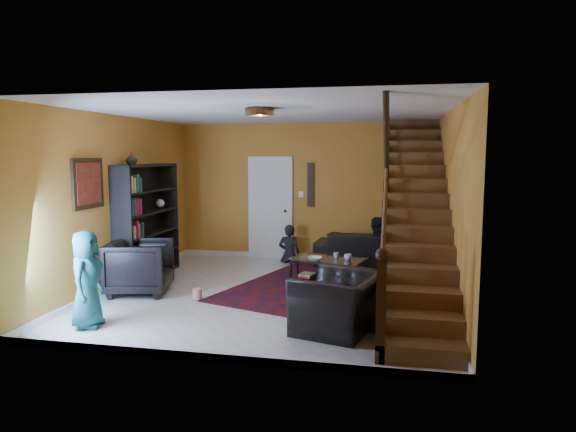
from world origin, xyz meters
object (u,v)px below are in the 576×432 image
coffee_table (328,270)px  sofa (376,249)px  armchair_right (340,302)px  bookshelf (148,223)px  armchair_left (140,267)px

coffee_table → sofa: bearing=66.1°
sofa → armchair_right: 3.81m
bookshelf → armchair_left: bookshelf is taller
sofa → coffee_table: 1.80m
armchair_right → sofa: bearing=-169.2°
bookshelf → coffee_table: (3.18, 0.06, -0.70)m
armchair_left → coffee_table: 3.02m
bookshelf → coffee_table: size_ratio=1.51×
armchair_left → armchair_right: bearing=-121.4°
sofa → armchair_right: armchair_right is taller
bookshelf → armchair_left: (0.35, -1.01, -0.54)m
armchair_left → coffee_table: (2.82, 1.07, -0.16)m
armchair_left → coffee_table: size_ratio=0.70×
armchair_left → armchair_right: (3.24, -1.08, -0.07)m
armchair_right → coffee_table: (-0.42, 2.15, -0.09)m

